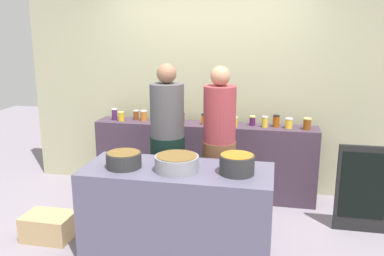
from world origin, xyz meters
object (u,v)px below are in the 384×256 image
preserve_jar_4 (163,117)px  preserve_jar_13 (289,123)px  cooking_pot_center (177,163)px  cook_with_tongs (168,150)px  preserve_jar_7 (204,119)px  chalkboard_sign (363,189)px  preserve_jar_9 (235,122)px  preserve_jar_11 (265,122)px  cooking_pot_right (237,164)px  preserve_jar_14 (307,124)px  preserve_jar_12 (276,121)px  bread_crate (49,226)px  preserve_jar_5 (171,116)px  preserve_jar_3 (144,116)px  preserve_jar_10 (252,121)px  preserve_jar_2 (136,115)px  preserve_jar_0 (114,114)px  preserve_jar_6 (181,118)px  preserve_jar_8 (220,121)px  preserve_jar_1 (121,116)px  cooking_pot_left (124,160)px

preserve_jar_4 → preserve_jar_13: 1.53m
cooking_pot_center → cook_with_tongs: (-0.30, 0.79, -0.14)m
preserve_jar_7 → chalkboard_sign: 1.91m
preserve_jar_9 → preserve_jar_11: bearing=7.0°
preserve_jar_11 → cooking_pot_right: size_ratio=0.43×
cook_with_tongs → preserve_jar_14: bearing=22.6°
preserve_jar_7 → preserve_jar_13: bearing=0.6°
preserve_jar_12 → bread_crate: preserve_jar_12 is taller
preserve_jar_4 → preserve_jar_7: preserve_jar_7 is taller
preserve_jar_13 → cooking_pot_center: (-0.99, -1.43, -0.08)m
preserve_jar_5 → cooking_pot_right: size_ratio=0.47×
preserve_jar_3 → preserve_jar_14: bearing=-1.7°
preserve_jar_4 → chalkboard_sign: preserve_jar_4 is taller
preserve_jar_10 → preserve_jar_2: bearing=179.5°
preserve_jar_3 → cooking_pot_right: bearing=-47.7°
preserve_jar_5 → preserve_jar_10: 1.00m
preserve_jar_0 → preserve_jar_12: bearing=0.7°
preserve_jar_6 → preserve_jar_10: 0.87m
preserve_jar_4 → cooking_pot_center: (0.54, -1.49, -0.06)m
preserve_jar_4 → bread_crate: 1.84m
cooking_pot_right → preserve_jar_2: bearing=133.9°
preserve_jar_8 → preserve_jar_11: size_ratio=0.87×
preserve_jar_12 → bread_crate: bearing=-147.0°
preserve_jar_2 → preserve_jar_5: 0.46m
cook_with_tongs → cooking_pot_center: bearing=-69.5°
preserve_jar_1 → preserve_jar_7: (1.05, 0.02, 0.01)m
preserve_jar_4 → preserve_jar_7: 0.54m
preserve_jar_2 → preserve_jar_14: bearing=-2.6°
bread_crate → preserve_jar_0: bearing=82.8°
preserve_jar_3 → cook_with_tongs: cook_with_tongs is taller
preserve_jar_7 → preserve_jar_1: bearing=-179.0°
preserve_jar_5 → preserve_jar_6: (0.13, 0.01, -0.02)m
preserve_jar_9 → cooking_pot_right: size_ratio=0.39×
bread_crate → cooking_pot_center: bearing=-2.4°
preserve_jar_4 → preserve_jar_9: preserve_jar_9 is taller
preserve_jar_12 → preserve_jar_13: size_ratio=1.19×
preserve_jar_12 → chalkboard_sign: bearing=-35.3°
preserve_jar_11 → preserve_jar_14: bearing=-2.1°
bread_crate → cooking_pot_left: bearing=-4.4°
preserve_jar_12 → cooking_pot_center: bearing=-119.7°
cooking_pot_right → preserve_jar_0: bearing=139.9°
preserve_jar_10 → cooking_pot_left: 1.83m
preserve_jar_2 → bread_crate: (-0.44, -1.45, -0.85)m
cooking_pot_left → preserve_jar_14: bearing=40.2°
preserve_jar_3 → cooking_pot_right: size_ratio=0.44×
preserve_jar_7 → preserve_jar_2: bearing=174.8°
preserve_jar_0 → preserve_jar_2: preserve_jar_0 is taller
preserve_jar_7 → preserve_jar_12: bearing=3.5°
preserve_jar_2 → preserve_jar_11: size_ratio=0.93×
preserve_jar_12 → cook_with_tongs: cook_with_tongs is taller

